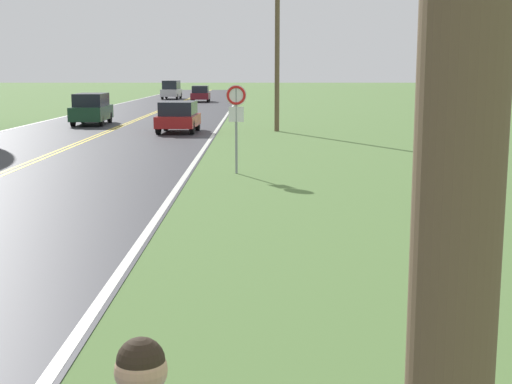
% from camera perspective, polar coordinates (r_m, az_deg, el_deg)
% --- Properties ---
extents(traffic_sign, '(0.60, 0.10, 2.59)m').
position_cam_1_polar(traffic_sign, '(20.85, -1.37, 6.82)').
color(traffic_sign, gray).
rests_on(traffic_sign, ground).
extents(utility_pole_midground, '(1.80, 0.24, 8.82)m').
position_cam_1_polar(utility_pole_midground, '(36.05, 1.94, 12.13)').
color(utility_pole_midground, brown).
rests_on(utility_pole_midground, ground).
extents(car_red_hatchback_mid_near, '(1.95, 3.77, 1.53)m').
position_cam_1_polar(car_red_hatchback_mid_near, '(35.52, -6.01, 6.07)').
color(car_red_hatchback_mid_near, black).
rests_on(car_red_hatchback_mid_near, ground).
extents(car_dark_green_van_mid_far, '(1.93, 4.52, 1.77)m').
position_cam_1_polar(car_dark_green_van_mid_far, '(41.67, -12.80, 6.54)').
color(car_dark_green_van_mid_far, black).
rests_on(car_dark_green_van_mid_far, ground).
extents(car_maroon_suv_receding, '(1.83, 4.09, 1.60)m').
position_cam_1_polar(car_maroon_suv_receding, '(71.90, -4.23, 7.88)').
color(car_maroon_suv_receding, black).
rests_on(car_maroon_suv_receding, ground).
extents(car_silver_van_distant, '(1.95, 4.54, 2.02)m').
position_cam_1_polar(car_silver_van_distant, '(79.48, -6.56, 8.14)').
color(car_silver_van_distant, black).
rests_on(car_silver_van_distant, ground).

